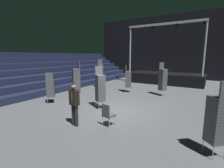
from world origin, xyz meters
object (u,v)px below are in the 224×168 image
Objects in this scene: loose_chair_near_man at (108,114)px; chair_stack_front_right at (217,119)px; man_with_tie at (74,102)px; chair_stack_rear_left at (76,80)px; stage_riser at (165,77)px; chair_stack_mid_centre at (163,79)px; chair_stack_front_left at (128,79)px; chair_stack_mid_left at (100,88)px; chair_stack_mid_right at (50,88)px; chair_stack_rear_right at (100,74)px.

chair_stack_front_right is at bearing 9.57° from loose_chair_near_man.
chair_stack_rear_left is (-3.03, 3.26, 0.22)m from man_with_tie.
man_with_tie is 4.46m from chair_stack_rear_left.
stage_riser is 3.13× the size of chair_stack_mid_centre.
chair_stack_front_left is at bearing 90.51° from chair_stack_front_right.
chair_stack_mid_left reaches higher than chair_stack_front_right.
chair_stack_mid_left is at bearing 143.55° from loose_chair_near_man.
stage_riser is 4.17× the size of man_with_tie.
chair_stack_rear_left reaches higher than chair_stack_front_left.
chair_stack_mid_right is 7.60m from chair_stack_mid_centre.
chair_stack_front_right reaches higher than loose_chair_near_man.
chair_stack_rear_left is at bearing -79.38° from chair_stack_mid_left.
chair_stack_mid_right is (-2.65, -5.20, -0.13)m from chair_stack_front_left.
chair_stack_mid_right is at bearing 49.70° from chair_stack_rear_right.
chair_stack_mid_centre is (-3.23, 6.47, 0.08)m from chair_stack_front_right.
chair_stack_mid_centre reaches higher than chair_stack_front_right.
chair_stack_mid_left is 0.96× the size of chair_stack_mid_centre.
stage_riser is 12.10m from loose_chair_near_man.
chair_stack_rear_right is (-3.93, 7.22, 0.26)m from man_with_tie.
chair_stack_mid_centre reaches higher than man_with_tie.
chair_stack_mid_centre is at bearing 1.49° from chair_stack_mid_right.
chair_stack_mid_right is (-8.49, 1.00, -0.17)m from chair_stack_front_right.
chair_stack_front_right is at bearing 57.27° from chair_stack_mid_centre.
stage_riser reaches higher than chair_stack_front_left.
chair_stack_rear_left is (-7.90, 2.62, 0.13)m from chair_stack_front_right.
chair_stack_front_right is 2.35× the size of loose_chair_near_man.
chair_stack_mid_left is 5.15m from chair_stack_mid_centre.
chair_stack_mid_left is 0.93× the size of chair_stack_rear_left.
chair_stack_rear_left is (-3.42, -9.49, 0.61)m from stage_riser.
stage_riser is 10.39m from chair_stack_mid_left.
stage_riser reaches higher than chair_stack_mid_right.
chair_stack_mid_right is 0.76× the size of chair_stack_rear_left.
stage_riser is 7.05m from chair_stack_rear_right.
chair_stack_mid_right is at bearing -52.80° from chair_stack_front_left.
chair_stack_mid_right is at bearing 130.52° from chair_stack_front_right.
loose_chair_near_man is at bearing -143.85° from man_with_tie.
chair_stack_rear_right is at bearing 100.43° from chair_stack_front_right.
chair_stack_mid_left is at bearing -162.86° from chair_stack_rear_left.
stage_riser is at bearing -136.74° from chair_stack_mid_centre.
chair_stack_mid_right is (-4.01, -11.12, 0.32)m from stage_riser.
chair_stack_rear_left is 2.62× the size of loose_chair_near_man.
chair_stack_front_left reaches higher than chair_stack_mid_right.
chair_stack_front_left is 4.13m from chair_stack_rear_left.
stage_riser is at bearing 67.50° from chair_stack_front_right.
loose_chair_near_man is (-3.70, 0.04, -0.58)m from chair_stack_front_right.
chair_stack_rear_right reaches higher than chair_stack_mid_centre.
man_with_tie is 0.95× the size of chair_stack_mid_right.
chair_stack_mid_centre reaches higher than chair_stack_mid_left.
chair_stack_front_left is 0.83× the size of chair_stack_rear_right.
chair_stack_front_left is 1.14× the size of chair_stack_mid_right.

